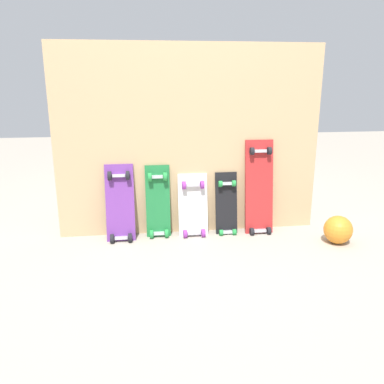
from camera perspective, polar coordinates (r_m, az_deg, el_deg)
The scene contains 8 objects.
ground_plane at distance 3.33m, azimuth -0.16°, elevation -5.92°, with size 12.00×12.00×0.00m, color #A89E8E.
plywood_wall_panel at distance 3.19m, azimuth -0.33°, elevation 7.22°, with size 2.12×0.04×1.51m, color tan.
skateboard_purple at distance 3.18m, azimuth -10.27°, elevation -2.09°, with size 0.22×0.21×0.66m.
skateboard_green at distance 3.21m, azimuth -4.89°, elevation -1.87°, with size 0.19×0.15×0.64m.
skateboard_white at distance 3.23m, azimuth 0.16°, elevation -2.43°, with size 0.24×0.17×0.57m.
skateboard_black at distance 3.29m, azimuth 4.96°, elevation -2.23°, with size 0.18×0.16×0.58m.
skateboard_red at distance 3.31m, azimuth 9.61°, elevation 0.13°, with size 0.23×0.19×0.83m.
rubber_ball at distance 3.30m, azimuth 20.21°, elevation -5.09°, with size 0.22×0.22×0.22m, color orange.
Camera 1 is at (-0.39, -3.06, 1.24)m, focal length 37.21 mm.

